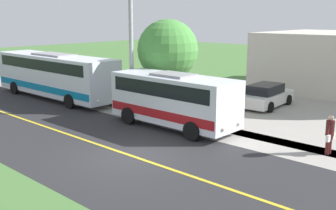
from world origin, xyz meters
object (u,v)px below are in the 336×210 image
object	(u,v)px
street_light_pole	(129,32)
transit_bus_rear	(55,74)
parked_car_near	(266,96)
shuttle_bus_front	(173,98)
pedestrian_with_bags	(330,133)
tree_curbside	(168,50)

from	to	relation	value
street_light_pole	transit_bus_rear	bearing A→B (deg)	-87.35
transit_bus_rear	parked_car_near	xyz separation A→B (m)	(-7.47, 12.21, -1.02)
shuttle_bus_front	pedestrian_with_bags	size ratio (longest dim) A/B	4.28
tree_curbside	parked_car_near	bearing A→B (deg)	137.70
street_light_pole	parked_car_near	distance (m)	9.52
pedestrian_with_bags	transit_bus_rear	bearing A→B (deg)	-86.44
pedestrian_with_bags	parked_car_near	distance (m)	9.01
pedestrian_with_bags	tree_curbside	bearing A→B (deg)	-99.08
parked_car_near	shuttle_bus_front	bearing A→B (deg)	-8.30
shuttle_bus_front	parked_car_near	world-z (taller)	shuttle_bus_front
transit_bus_rear	tree_curbside	world-z (taller)	tree_curbside
tree_curbside	shuttle_bus_front	bearing A→B (deg)	46.43
pedestrian_with_bags	street_light_pole	bearing A→B (deg)	-85.84
parked_car_near	street_light_pole	bearing A→B (deg)	-34.04
shuttle_bus_front	street_light_pole	xyz separation A→B (m)	(-0.43, -3.71, 3.22)
shuttle_bus_front	pedestrian_with_bags	world-z (taller)	shuttle_bus_front
transit_bus_rear	street_light_pole	size ratio (longest dim) A/B	1.31
shuttle_bus_front	tree_curbside	bearing A→B (deg)	-133.57
street_light_pole	tree_curbside	distance (m)	2.83
transit_bus_rear	parked_car_near	world-z (taller)	transit_bus_rear
shuttle_bus_front	street_light_pole	bearing A→B (deg)	-96.64
shuttle_bus_front	street_light_pole	distance (m)	4.93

